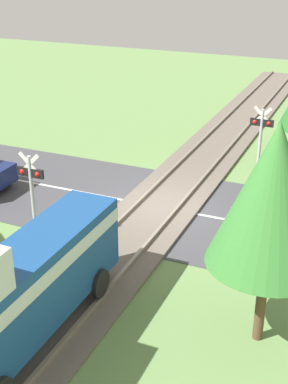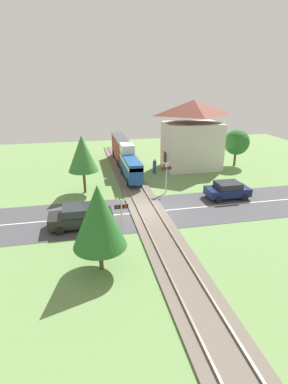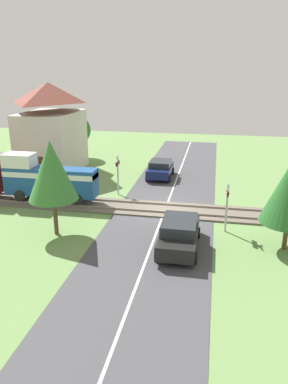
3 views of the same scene
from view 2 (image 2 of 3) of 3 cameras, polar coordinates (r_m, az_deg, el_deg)
ground_plane at (r=23.98m, az=0.71°, el=-3.86°), size 60.00×60.00×0.00m
road_surface at (r=23.98m, az=0.71°, el=-3.84°), size 48.00×6.40×0.02m
track_bed at (r=23.95m, az=0.71°, el=-3.71°), size 2.80×48.00×0.24m
train at (r=34.59m, az=-3.74°, el=7.21°), size 1.58×14.30×3.18m
car_near_crossing at (r=21.83m, az=-11.95°, el=-4.54°), size 4.49×2.06×1.61m
car_far_side at (r=27.46m, az=15.62°, el=0.41°), size 3.78×2.06×1.49m
crossing_signal_west_approach at (r=19.30m, az=-4.30°, el=-4.01°), size 0.90×0.18×3.02m
crossing_signal_east_approach at (r=27.40m, az=4.27°, el=3.65°), size 0.90×0.18×3.02m
station_building at (r=35.32m, az=9.13°, el=10.49°), size 6.76×4.75×7.80m
pedestrian_by_station at (r=33.55m, az=2.03°, el=4.81°), size 0.40×0.40×1.62m
tree_by_station at (r=37.77m, az=17.22°, el=9.03°), size 3.00×3.00×4.37m
tree_roadside_hedge at (r=27.52m, az=-11.66°, el=7.19°), size 2.71×2.71×5.35m
tree_beyond_track at (r=15.90m, az=-8.64°, el=-4.67°), size 2.93×2.93×5.02m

